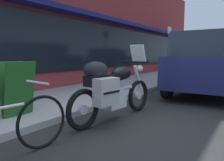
# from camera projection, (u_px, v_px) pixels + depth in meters

# --- Properties ---
(ground_plane) EXTENTS (80.00, 80.00, 0.00)m
(ground_plane) POSITION_uv_depth(u_px,v_px,m) (127.00, 124.00, 3.74)
(ground_plane) COLOR #292929
(storefront_building) EXTENTS (20.21, 0.90, 5.77)m
(storefront_building) POSITION_uv_depth(u_px,v_px,m) (122.00, 22.00, 10.54)
(storefront_building) COLOR maroon
(storefront_building) RESTS_ON ground_plane
(sidewalk_curb) EXTENTS (30.00, 2.64, 0.12)m
(sidewalk_curb) POSITION_uv_depth(u_px,v_px,m) (170.00, 75.00, 12.44)
(sidewalk_curb) COLOR #A2A2A2
(sidewalk_curb) RESTS_ON ground_plane
(touring_motorcycle) EXTENTS (2.25, 0.63, 1.41)m
(touring_motorcycle) POSITION_uv_depth(u_px,v_px,m) (112.00, 88.00, 3.86)
(touring_motorcycle) COLOR black
(touring_motorcycle) RESTS_ON ground_plane
(parked_minivan) EXTENTS (4.77, 2.25, 1.80)m
(parked_minivan) POSITION_uv_depth(u_px,v_px,m) (214.00, 63.00, 6.64)
(parked_minivan) COLOR #191E4C
(parked_minivan) RESTS_ON ground_plane
(sandwich_board_sign) EXTENTS (0.55, 0.42, 0.97)m
(sandwich_board_sign) POSITION_uv_depth(u_px,v_px,m) (17.00, 89.00, 3.81)
(sandwich_board_sign) COLOR #1E511E
(sandwich_board_sign) RESTS_ON sidewalk_curb
(parking_sign_pole) EXTENTS (0.44, 0.07, 2.46)m
(parking_sign_pole) POSITION_uv_depth(u_px,v_px,m) (169.00, 47.00, 10.28)
(parking_sign_pole) COLOR #59595B
(parking_sign_pole) RESTS_ON sidewalk_curb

